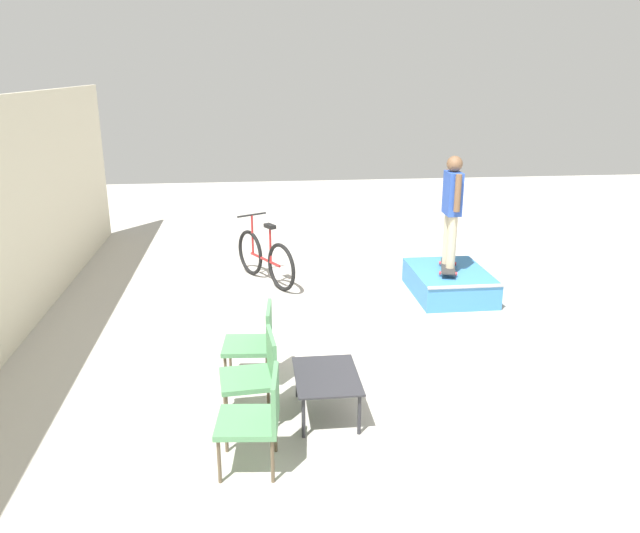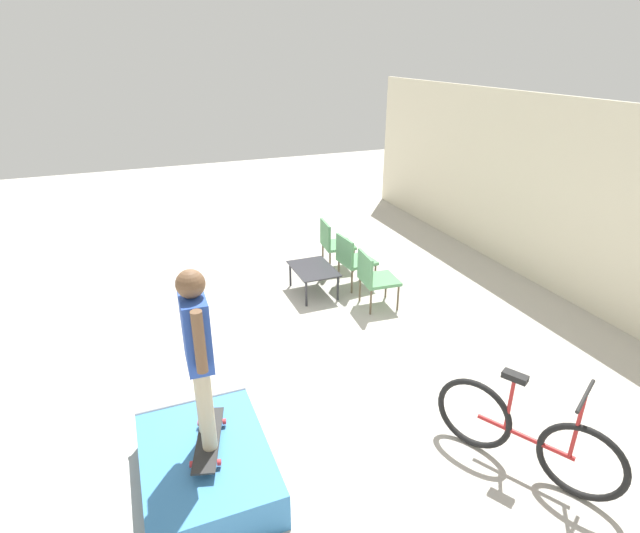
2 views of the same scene
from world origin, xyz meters
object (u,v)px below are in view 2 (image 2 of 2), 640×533
person_skater (198,347)px  patio_chair_center (353,258)px  bicycle (525,435)px  patio_chair_left (334,242)px  coffee_table (313,271)px  patio_chair_right (374,276)px  skate_ramp_box (207,467)px  skateboard_on_ramp (209,439)px

person_skater → patio_chair_center: size_ratio=1.86×
bicycle → patio_chair_left: bearing=148.9°
coffee_table → bicycle: (4.14, 0.49, 0.01)m
patio_chair_right → bicycle: (3.38, -0.19, -0.11)m
bicycle → skate_ramp_box: bearing=-137.0°
skateboard_on_ramp → patio_chair_right: size_ratio=0.95×
skate_ramp_box → patio_chair_right: (-2.47, 2.96, 0.31)m
skate_ramp_box → person_skater: size_ratio=0.92×
skate_ramp_box → bicycle: (0.91, 2.76, 0.21)m
coffee_table → bicycle: size_ratio=0.56×
patio_chair_right → bicycle: bearing=-178.7°
person_skater → bicycle: size_ratio=1.06×
coffee_table → patio_chair_center: patio_chair_center is taller
coffee_table → patio_chair_left: bearing=138.8°
person_skater → coffee_table: bearing=146.9°
person_skater → patio_chair_center: bearing=139.4°
skateboard_on_ramp → person_skater: size_ratio=0.51×
skate_ramp_box → patio_chair_center: 4.39m
patio_chair_left → patio_chair_right: same height
skate_ramp_box → coffee_table: coffee_table is taller
coffee_table → patio_chair_center: 0.69m
skateboard_on_ramp → skate_ramp_box: bearing=-33.5°
coffee_table → patio_chair_left: 1.04m
patio_chair_left → patio_chair_center: bearing=-174.4°
person_skater → patio_chair_right: 3.90m
skateboard_on_ramp → patio_chair_left: (-3.98, 2.91, 0.04)m
person_skater → patio_chair_center: 4.42m
bicycle → coffee_table: bearing=157.8°
skateboard_on_ramp → patio_chair_center: patio_chair_center is taller
patio_chair_left → bicycle: (4.92, -0.19, -0.11)m
skateboard_on_ramp → patio_chair_right: patio_chair_right is taller
skate_ramp_box → patio_chair_center: bearing=137.5°
patio_chair_center → person_skater: bearing=132.7°
patio_chair_left → person_skater: bearing=149.4°
skate_ramp_box → coffee_table: 3.96m
coffee_table → bicycle: bearing=6.7°
patio_chair_left → skate_ramp_box: bearing=149.2°
patio_chair_center → patio_chair_left: bearing=-4.9°
skate_ramp_box → skateboard_on_ramp: (-0.04, 0.05, 0.27)m
patio_chair_left → patio_chair_right: (1.55, -0.00, 0.00)m
patio_chair_left → bicycle: bicycle is taller
patio_chair_center → bicycle: (4.13, -0.19, -0.11)m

